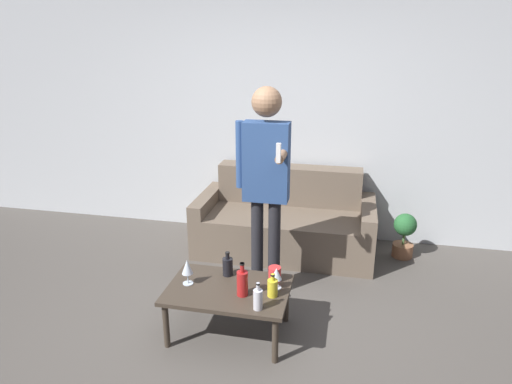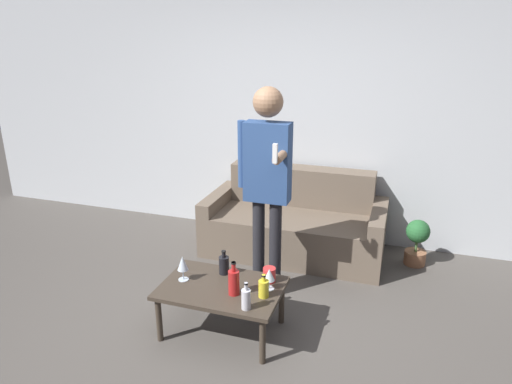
# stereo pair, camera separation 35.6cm
# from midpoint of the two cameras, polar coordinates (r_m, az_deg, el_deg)

# --- Properties ---
(ground_plane) EXTENTS (16.00, 16.00, 0.00)m
(ground_plane) POSITION_cam_midpoint_polar(r_m,az_deg,el_deg) (3.31, -2.08, -20.61)
(ground_plane) COLOR #514C47
(wall_back) EXTENTS (8.00, 0.06, 2.70)m
(wall_back) POSITION_cam_midpoint_polar(r_m,az_deg,el_deg) (4.84, 7.32, 9.83)
(wall_back) COLOR silver
(wall_back) RESTS_ON ground_plane
(couch) EXTENTS (1.77, 0.84, 0.82)m
(couch) POSITION_cam_midpoint_polar(r_m,az_deg,el_deg) (4.68, 7.10, -3.99)
(couch) COLOR #6B5B4C
(couch) RESTS_ON ground_plane
(coffee_table) EXTENTS (0.88, 0.59, 0.38)m
(coffee_table) POSITION_cam_midpoint_polar(r_m,az_deg,el_deg) (3.40, -1.27, -12.41)
(coffee_table) COLOR #3D3328
(coffee_table) RESTS_ON ground_plane
(bottle_orange) EXTENTS (0.06, 0.06, 0.20)m
(bottle_orange) POSITION_cam_midpoint_polar(r_m,az_deg,el_deg) (3.10, 2.12, -13.25)
(bottle_orange) COLOR silver
(bottle_orange) RESTS_ON coffee_table
(bottle_green) EXTENTS (0.07, 0.07, 0.17)m
(bottle_green) POSITION_cam_midpoint_polar(r_m,az_deg,el_deg) (3.24, 4.18, -11.96)
(bottle_green) COLOR yellow
(bottle_green) RESTS_ON coffee_table
(bottle_dark) EXTENTS (0.08, 0.08, 0.25)m
(bottle_dark) POSITION_cam_midpoint_polar(r_m,az_deg,el_deg) (3.24, 0.40, -11.21)
(bottle_dark) COLOR #B21E1E
(bottle_dark) RESTS_ON coffee_table
(bottle_yellow) EXTENTS (0.08, 0.08, 0.19)m
(bottle_yellow) POSITION_cam_midpoint_polar(r_m,az_deg,el_deg) (3.51, -1.10, -9.12)
(bottle_yellow) COLOR black
(bottle_yellow) RESTS_ON coffee_table
(wine_glass_near) EXTENTS (0.08, 0.08, 0.19)m
(wine_glass_near) POSITION_cam_midpoint_polar(r_m,az_deg,el_deg) (3.42, -6.20, -8.99)
(wine_glass_near) COLOR silver
(wine_glass_near) RESTS_ON coffee_table
(wine_glass_far) EXTENTS (0.08, 0.08, 0.16)m
(wine_glass_far) POSITION_cam_midpoint_polar(r_m,az_deg,el_deg) (3.31, 4.81, -10.42)
(wine_glass_far) COLOR silver
(wine_glass_far) RESTS_ON coffee_table
(cup_on_table) EXTENTS (0.09, 0.09, 0.11)m
(cup_on_table) POSITION_cam_midpoint_polar(r_m,az_deg,el_deg) (3.43, 4.70, -10.35)
(cup_on_table) COLOR red
(cup_on_table) RESTS_ON coffee_table
(person_standing_front) EXTENTS (0.43, 0.43, 1.75)m
(person_standing_front) POSITION_cam_midpoint_polar(r_m,az_deg,el_deg) (3.61, 4.19, 2.21)
(person_standing_front) COLOR #232328
(person_standing_front) RESTS_ON ground_plane
(potted_plant) EXTENTS (0.22, 0.22, 0.46)m
(potted_plant) POSITION_cam_midpoint_polar(r_m,az_deg,el_deg) (4.71, 21.57, -5.68)
(potted_plant) COLOR #936042
(potted_plant) RESTS_ON ground_plane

